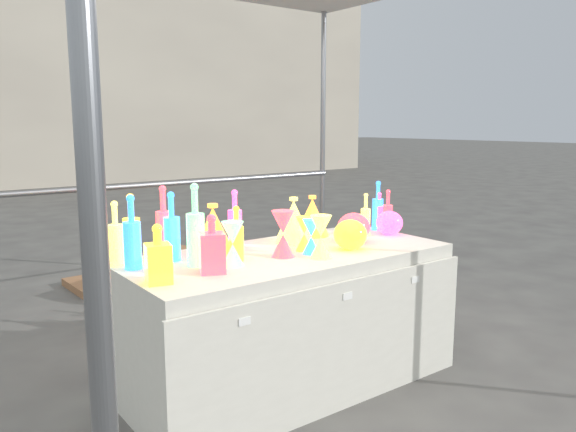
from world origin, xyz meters
TOP-DOWN VIEW (x-y plane):
  - ground at (0.00, 0.00)m, footprint 80.00×80.00m
  - display_table at (0.00, -0.01)m, footprint 1.84×0.83m
  - background_building at (4.00, 14.00)m, footprint 14.00×6.00m
  - cardboard_box_closed at (0.13, 1.79)m, footprint 0.66×0.58m
  - cardboard_box_flat at (-0.11, 2.49)m, footprint 0.80×0.59m
  - bottle_0 at (-0.74, 0.35)m, footprint 0.11×0.11m
  - bottle_1 at (-0.81, 0.16)m, footprint 0.11×0.11m
  - bottle_2 at (-0.58, 0.31)m, footprint 0.11×0.11m
  - bottle_3 at (-0.12, 0.35)m, footprint 0.10×0.10m
  - bottle_4 at (-0.85, 0.27)m, footprint 0.10×0.10m
  - bottle_5 at (-0.54, 0.03)m, footprint 0.12×0.12m
  - bottle_6 at (-0.33, -0.00)m, footprint 0.08×0.08m
  - bottle_7 at (-0.58, 0.20)m, footprint 0.11×0.11m
  - decanter_0 at (-0.81, -0.14)m, footprint 0.13×0.13m
  - decanter_1 at (-0.54, -0.13)m, footprint 0.15×0.15m
  - hourglass_0 at (-0.08, -0.07)m, footprint 0.15×0.15m
  - hourglass_2 at (0.06, -0.21)m, footprint 0.14×0.14m
  - hourglass_3 at (-0.40, -0.08)m, footprint 0.13×0.13m
  - hourglass_4 at (0.09, -0.02)m, footprint 0.10×0.10m
  - hourglass_5 at (0.08, -0.10)m, footprint 0.11×0.11m
  - globe_0 at (0.31, -0.16)m, footprint 0.22×0.22m
  - globe_2 at (0.47, -0.02)m, footprint 0.22×0.22m
  - globe_3 at (0.81, 0.01)m, footprint 0.17×0.17m
  - lampshade_0 at (-0.40, 0.11)m, footprint 0.28×0.28m
  - lampshade_1 at (0.40, 0.28)m, footprint 0.24×0.24m
  - lampshade_3 at (0.19, 0.20)m, footprint 0.28×0.28m
  - bottle_8 at (0.86, 0.17)m, footprint 0.09×0.09m
  - bottle_9 at (0.86, 0.08)m, footprint 0.07×0.07m
  - bottle_10 at (0.86, 0.16)m, footprint 0.07×0.07m
  - bottle_11 at (0.67, 0.09)m, footprint 0.07×0.07m

SIDE VIEW (x-z plane):
  - ground at x=0.00m, z-range 0.00..0.00m
  - cardboard_box_flat at x=-0.11m, z-range 0.00..0.07m
  - cardboard_box_closed at x=0.13m, z-range 0.00..0.39m
  - display_table at x=0.00m, z-range 0.00..0.75m
  - globe_3 at x=0.81m, z-range 0.75..0.88m
  - globe_0 at x=0.31m, z-range 0.75..0.90m
  - globe_2 at x=0.47m, z-range 0.75..0.91m
  - hourglass_5 at x=0.08m, z-range 0.75..0.94m
  - hourglass_4 at x=0.09m, z-range 0.75..0.94m
  - hourglass_3 at x=-0.40m, z-range 0.75..0.97m
  - hourglass_2 at x=0.06m, z-range 0.75..0.98m
  - hourglass_0 at x=-0.08m, z-range 0.75..0.99m
  - bottle_10 at x=0.86m, z-range 0.75..1.00m
  - lampshade_1 at x=0.40m, z-range 0.75..1.00m
  - decanter_0 at x=-0.81m, z-range 0.75..1.01m
  - bottle_11 at x=0.67m, z-range 0.75..1.02m
  - lampshade_3 at x=0.19m, z-range 0.75..1.02m
  - bottle_9 at x=0.86m, z-range 0.75..1.03m
  - decanter_1 at x=-0.54m, z-range 0.75..1.03m
  - bottle_6 at x=-0.33m, z-range 0.75..1.03m
  - lampshade_0 at x=-0.40m, z-range 0.75..1.04m
  - bottle_3 at x=-0.12m, z-range 0.75..1.07m
  - bottle_4 at x=-0.85m, z-range 0.75..1.07m
  - bottle_8 at x=0.86m, z-range 0.75..1.07m
  - bottle_0 at x=-0.74m, z-range 0.75..1.09m
  - bottle_7 at x=-0.58m, z-range 0.75..1.11m
  - bottle_1 at x=-0.81m, z-range 0.75..1.11m
  - bottle_2 at x=-0.58m, z-range 0.75..1.13m
  - bottle_5 at x=-0.54m, z-range 0.75..1.16m
  - background_building at x=4.00m, z-range 0.00..6.00m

